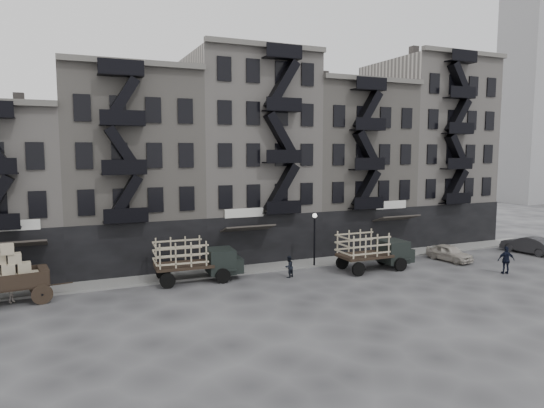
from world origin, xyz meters
name	(u,v)px	position (x,y,z in m)	size (l,w,h in m)	color
ground	(295,279)	(0.00, 0.00, 0.00)	(140.00, 140.00, 0.00)	#38383A
sidewalk	(274,267)	(0.00, 3.75, 0.07)	(55.00, 2.50, 0.15)	slate
building_midwest	(129,171)	(-10.00, 9.83, 7.50)	(10.00, 11.35, 16.20)	gray
building_center	(246,158)	(0.00, 9.82, 8.50)	(10.00, 11.35, 18.20)	#9E9791
building_mideast	(343,167)	(10.00, 9.83, 7.50)	(10.00, 11.35, 16.20)	gray
building_east	(426,152)	(20.00, 9.82, 9.00)	(10.00, 11.35, 19.20)	#9E9791
lamp_post	(315,232)	(3.00, 2.60, 2.78)	(0.36, 0.36, 4.28)	black
distant_tower	(536,4)	(60.00, 30.00, 33.76)	(8.00, 8.00, 66.00)	gray
horse	(2,291)	(-18.50, 1.75, 0.84)	(0.90, 1.98, 1.68)	silver
wagon	(8,270)	(-18.12, 1.81, 2.08)	(4.54, 2.80, 3.63)	black
stake_truck_west	(196,257)	(-6.61, 2.28, 1.74)	(6.21, 2.86, 3.05)	black
stake_truck_east	(374,248)	(6.76, 0.00, 1.72)	(6.05, 2.57, 3.02)	black
car_east	(449,253)	(14.36, 0.04, 0.68)	(1.60, 3.97, 1.35)	#B5ADA3
car_far	(529,245)	(23.00, -0.50, 0.76)	(1.61, 4.63, 1.53)	#242426
pedestrian_mid	(289,267)	(-0.18, 0.60, 0.79)	(0.77, 0.60, 1.58)	black
policeman	(506,260)	(15.10, -4.93, 1.03)	(1.21, 0.50, 2.07)	black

